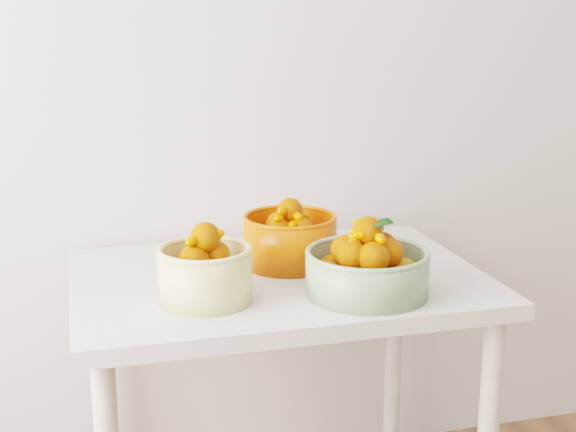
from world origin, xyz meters
name	(u,v)px	position (x,y,z in m)	size (l,w,h in m)	color
table	(278,311)	(-0.31, 1.60, 0.65)	(1.00, 0.70, 0.75)	silver
bowl_cream	(205,272)	(-0.51, 1.46, 0.82)	(0.28, 0.28, 0.18)	#DDCC7E
bowl_green	(367,268)	(-0.15, 1.41, 0.81)	(0.36, 0.36, 0.18)	gray
bowl_orange	(290,238)	(-0.26, 1.67, 0.82)	(0.27, 0.27, 0.17)	#F14706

